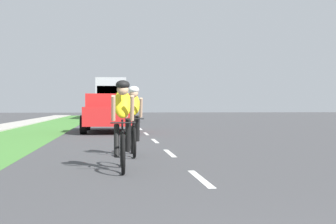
{
  "coord_description": "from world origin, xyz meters",
  "views": [
    {
      "loc": [
        -1.37,
        -1.28,
        1.14
      ],
      "look_at": [
        0.99,
        18.74,
        0.88
      ],
      "focal_mm": 50.56,
      "sensor_mm": 36.0,
      "label": 1
    }
  ],
  "objects": [
    {
      "name": "bus_silver",
      "position": [
        -1.5,
        43.32,
        1.98
      ],
      "size": [
        2.78,
        11.6,
        3.48
      ],
      "color": "#A5A8AD",
      "rests_on": "ground_plane"
    },
    {
      "name": "sedan_black",
      "position": [
        -1.17,
        32.54,
        0.77
      ],
      "size": [
        1.98,
        4.3,
        1.52
      ],
      "color": "black",
      "rests_on": "ground_plane"
    },
    {
      "name": "cyclist_lead",
      "position": [
        -1.19,
        7.05,
        0.81
      ],
      "size": [
        0.42,
        1.72,
        1.58
      ],
      "color": "black",
      "rests_on": "ground_plane"
    },
    {
      "name": "ground_plane",
      "position": [
        0.0,
        20.0,
        0.0
      ],
      "size": [
        120.0,
        120.0,
        0.0
      ],
      "primitive_type": "plane",
      "color": "#424244"
    },
    {
      "name": "pickup_red",
      "position": [
        -1.55,
        19.44,
        0.83
      ],
      "size": [
        2.22,
        5.1,
        1.64
      ],
      "color": "red",
      "rests_on": "ground_plane"
    },
    {
      "name": "lane_markings_center",
      "position": [
        0.0,
        24.0,
        0.0
      ],
      "size": [
        0.12,
        53.8,
        0.01
      ],
      "color": "white",
      "rests_on": "ground_plane"
    },
    {
      "name": "cyclist_trailing",
      "position": [
        -0.9,
        9.49,
        0.81
      ],
      "size": [
        0.42,
        1.72,
        1.58
      ],
      "color": "black",
      "rests_on": "ground_plane"
    },
    {
      "name": "grass_verge",
      "position": [
        -4.79,
        20.0,
        0.0
      ],
      "size": [
        2.92,
        70.0,
        0.01
      ],
      "primitive_type": "cube",
      "color": "#478438",
      "rests_on": "ground_plane"
    }
  ]
}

